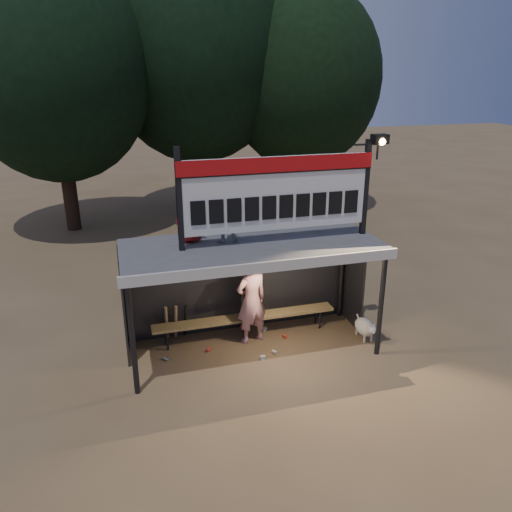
# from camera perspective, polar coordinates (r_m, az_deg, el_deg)

# --- Properties ---
(ground) EXTENTS (80.00, 80.00, 0.00)m
(ground) POSITION_cam_1_polar(r_m,az_deg,el_deg) (10.60, -0.45, -10.52)
(ground) COLOR brown
(ground) RESTS_ON ground
(player) EXTENTS (0.79, 0.62, 1.91)m
(player) POSITION_cam_1_polar(r_m,az_deg,el_deg) (10.43, -0.52, -5.09)
(player) COLOR silver
(player) RESTS_ON ground
(child_a) EXTENTS (0.54, 0.43, 1.10)m
(child_a) POSITION_cam_1_polar(r_m,az_deg,el_deg) (9.60, -3.72, 4.77)
(child_a) COLOR gray
(child_a) RESTS_ON dugout_shelter
(child_b) EXTENTS (0.54, 0.36, 1.09)m
(child_b) POSITION_cam_1_polar(r_m,az_deg,el_deg) (9.67, -7.60, 4.72)
(child_b) COLOR #A11B18
(child_b) RESTS_ON dugout_shelter
(dugout_shelter) EXTENTS (5.10, 2.08, 2.32)m
(dugout_shelter) POSITION_cam_1_polar(r_m,az_deg,el_deg) (10.01, -0.85, -0.70)
(dugout_shelter) COLOR #414043
(dugout_shelter) RESTS_ON ground
(scoreboard_assembly) EXTENTS (4.10, 0.27, 1.99)m
(scoreboard_assembly) POSITION_cam_1_polar(r_m,az_deg,el_deg) (9.50, 2.78, 7.47)
(scoreboard_assembly) COLOR black
(scoreboard_assembly) RESTS_ON dugout_shelter
(bench) EXTENTS (4.00, 0.35, 0.48)m
(bench) POSITION_cam_1_polar(r_m,az_deg,el_deg) (10.85, -1.24, -7.12)
(bench) COLOR olive
(bench) RESTS_ON ground
(tree_left) EXTENTS (6.46, 6.46, 9.27)m
(tree_left) POSITION_cam_1_polar(r_m,az_deg,el_deg) (18.84, -22.12, 19.15)
(tree_left) COLOR black
(tree_left) RESTS_ON ground
(tree_mid) EXTENTS (7.22, 7.22, 10.36)m
(tree_mid) POSITION_cam_1_polar(r_m,az_deg,el_deg) (20.58, -6.97, 22.18)
(tree_mid) COLOR black
(tree_mid) RESTS_ON ground
(tree_right) EXTENTS (6.08, 6.08, 8.72)m
(tree_right) POSITION_cam_1_polar(r_m,az_deg,el_deg) (20.66, 5.32, 19.52)
(tree_right) COLOR black
(tree_right) RESTS_ON ground
(dog) EXTENTS (0.36, 0.81, 0.49)m
(dog) POSITION_cam_1_polar(r_m,az_deg,el_deg) (11.07, 12.39, -7.96)
(dog) COLOR #EEE6CE
(dog) RESTS_ON ground
(bats) EXTENTS (0.48, 0.33, 0.84)m
(bats) POSITION_cam_1_polar(r_m,az_deg,el_deg) (10.86, -9.15, -7.40)
(bats) COLOR olive
(bats) RESTS_ON ground
(litter) EXTENTS (2.68, 1.46, 0.08)m
(litter) POSITION_cam_1_polar(r_m,az_deg,el_deg) (10.70, -1.29, -9.97)
(litter) COLOR #AC261D
(litter) RESTS_ON ground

